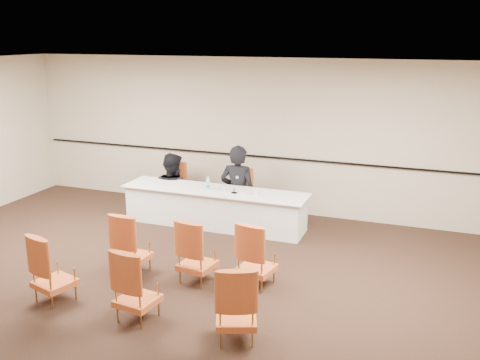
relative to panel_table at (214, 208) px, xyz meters
The scene contains 20 objects.
floor 2.85m from the panel_table, 81.17° to the right, with size 10.00×10.00×0.00m, color black.
ceiling 3.88m from the panel_table, 81.17° to the right, with size 10.00×10.00×0.00m, color white.
wall_back 1.73m from the panel_table, 70.23° to the left, with size 10.00×0.04×3.00m, color beige.
wall_rail 1.46m from the panel_table, 69.61° to the left, with size 9.80×0.04×0.03m, color black.
panel_table is the anchor object (origin of this frame).
panelist_main 0.60m from the panel_table, 63.50° to the left, with size 0.70×0.46×1.93m, color black.
panelist_main_chair 0.60m from the panel_table, 63.50° to the left, with size 0.50×0.50×0.95m, color #AB471E, non-canonical shape.
panelist_second 1.26m from the panel_table, 155.00° to the left, with size 0.83×0.65×1.71m, color black.
panelist_second_chair 1.26m from the panel_table, 155.00° to the left, with size 0.50×0.50×0.95m, color #AB471E, non-canonical shape.
papers 0.57m from the panel_table, 10.74° to the right, with size 0.30×0.22×0.00m, color white.
microphone 0.66m from the panel_table, 12.83° to the right, with size 0.10×0.21×0.29m, color black, non-canonical shape.
water_bottle 0.48m from the panel_table, 159.71° to the right, with size 0.07×0.07×0.24m, color teal, non-canonical shape.
drinking_glass 0.45m from the panel_table, ahead, with size 0.06×0.06×0.10m, color silver.
coffee_cup 0.93m from the panel_table, ahead, with size 0.08×0.08×0.13m, color white.
aud_chair_front_left 2.32m from the panel_table, 98.29° to the right, with size 0.50×0.50×0.95m, color #AB471E, non-canonical shape.
aud_chair_front_mid 2.32m from the panel_table, 72.90° to the right, with size 0.50×0.50×0.95m, color #AB471E, non-canonical shape.
aud_chair_front_right 2.53m from the panel_table, 53.34° to the right, with size 0.50×0.50×0.95m, color #AB471E, non-canonical shape.
aud_chair_back_left 3.49m from the panel_table, 103.96° to the right, with size 0.50×0.50×0.95m, color #AB471E, non-canonical shape.
aud_chair_back_mid 3.45m from the panel_table, 82.78° to the right, with size 0.50×0.50×0.95m, color #AB471E, non-canonical shape.
aud_chair_back_right 3.84m from the panel_table, 63.10° to the right, with size 0.50×0.50×0.95m, color #AB471E, non-canonical shape.
Camera 1 is at (3.27, -5.76, 3.43)m, focal length 40.00 mm.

